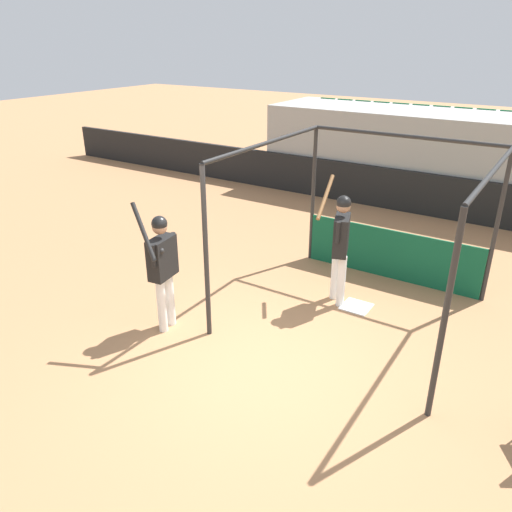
{
  "coord_description": "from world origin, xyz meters",
  "views": [
    {
      "loc": [
        2.96,
        -4.66,
        4.01
      ],
      "look_at": [
        -0.71,
        1.06,
        0.99
      ],
      "focal_mm": 35.0,
      "sensor_mm": 36.0,
      "label": 1
    }
  ],
  "objects": [
    {
      "name": "player_batter",
      "position": [
        0.18,
        2.11,
        1.1
      ],
      "size": [
        0.66,
        0.85,
        1.96
      ],
      "rotation": [
        0.0,
        0.0,
        1.9
      ],
      "color": "white",
      "rests_on": "ground"
    },
    {
      "name": "player_waiting",
      "position": [
        -1.61,
        0.01,
        1.06
      ],
      "size": [
        0.52,
        0.75,
        2.01
      ],
      "rotation": [
        0.0,
        0.0,
        -1.44
      ],
      "color": "white",
      "rests_on": "ground"
    },
    {
      "name": "batting_cage",
      "position": [
        0.6,
        2.73,
        1.15
      ],
      "size": [
        3.24,
        3.3,
        2.55
      ],
      "color": "#282828",
      "rests_on": "ground"
    },
    {
      "name": "home_plate",
      "position": [
        0.54,
        2.1,
        0.01
      ],
      "size": [
        0.44,
        0.44,
        0.02
      ],
      "color": "white",
      "rests_on": "ground"
    },
    {
      "name": "outfield_wall",
      "position": [
        0.0,
        7.23,
        0.51
      ],
      "size": [
        24.0,
        0.12,
        1.02
      ],
      "color": "black",
      "rests_on": "ground"
    },
    {
      "name": "bleacher_section",
      "position": [
        0.0,
        8.49,
        1.14
      ],
      "size": [
        8.7,
        2.4,
        2.3
      ],
      "color": "#9E9E99",
      "rests_on": "ground"
    },
    {
      "name": "ground_plane",
      "position": [
        0.0,
        0.0,
        0.0
      ],
      "size": [
        60.0,
        60.0,
        0.0
      ],
      "primitive_type": "plane",
      "color": "#A8754C"
    }
  ]
}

